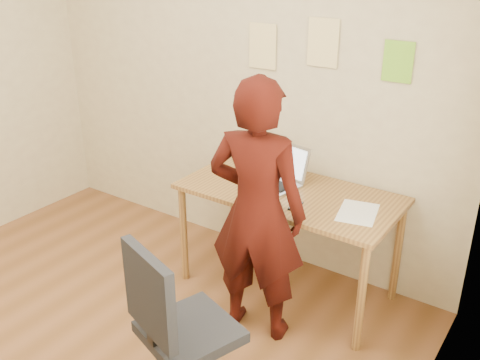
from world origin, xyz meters
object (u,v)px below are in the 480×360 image
Objects in this scene: desk at (289,203)px; office_chair at (179,342)px; laptop at (277,175)px; person at (257,212)px; phone at (296,206)px.

office_chair reaches higher than desk.
laptop is at bearing 152.79° from desk.
person reaches higher than laptop.
laptop is at bearing 118.29° from office_chair.
phone is 0.30m from person.
phone reaches higher than desk.
office_chair is (-0.06, -1.03, -0.33)m from phone.
person is at bearing -122.05° from phone.
phone is (0.28, -0.24, -0.05)m from laptop.
desk is at bearing 115.97° from phone.
person is at bearing 111.44° from office_chair.
office_chair is at bearing -69.26° from laptop.
office_chair is 0.84m from person.
laptop reaches higher than office_chair.
desk is at bearing 112.54° from office_chair.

